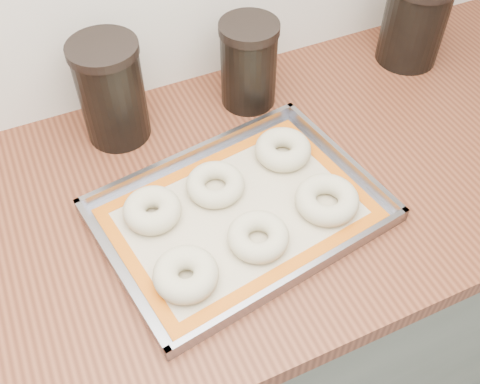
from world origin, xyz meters
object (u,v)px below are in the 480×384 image
bagel_back_mid (215,184)px  canister_mid (249,64)px  baking_tray (240,212)px  bagel_back_right (283,149)px  bagel_front_left (186,274)px  bagel_front_mid (258,237)px  canister_right (414,21)px  bagel_front_right (327,200)px  bagel_back_left (152,210)px  canister_left (111,92)px

bagel_back_mid → canister_mid: 0.27m
baking_tray → bagel_back_right: 0.16m
baking_tray → canister_mid: (0.14, 0.27, 0.08)m
bagel_front_left → bagel_back_mid: bagel_front_left is taller
bagel_front_mid → bagel_back_right: (0.13, 0.16, 0.00)m
canister_mid → canister_right: (0.38, -0.02, 0.00)m
canister_mid → bagel_back_right: bearing=-94.5°
bagel_front_mid → canister_mid: canister_mid is taller
bagel_front_right → baking_tray: bearing=161.2°
bagel_front_right → bagel_back_mid: (-0.16, 0.11, -0.00)m
bagel_back_left → bagel_front_right: bearing=-20.1°
bagel_front_right → canister_right: bearing=38.5°
canister_right → bagel_front_mid: bearing=-148.1°
bagel_back_right → canister_right: 0.43m
bagel_front_left → canister_left: canister_left is taller
bagel_front_right → bagel_back_left: bagel_back_left is taller
canister_right → canister_mid: bearing=177.7°
bagel_front_right → bagel_back_mid: bearing=144.7°
bagel_front_mid → bagel_back_mid: (-0.02, 0.13, -0.00)m
bagel_front_mid → canister_mid: (0.14, 0.34, 0.07)m
bagel_back_right → canister_mid: bearing=85.5°
canister_right → baking_tray: bearing=-153.9°
bagel_back_right → canister_right: (0.39, 0.17, 0.07)m
bagel_front_mid → bagel_back_right: 0.20m
bagel_front_mid → canister_right: 0.62m
bagel_front_left → bagel_back_left: bearing=92.3°
canister_left → canister_mid: (0.27, -0.01, -0.01)m
canister_right → bagel_front_right: bearing=-141.5°
baking_tray → bagel_back_left: bagel_back_left is taller
bagel_front_right → bagel_back_right: size_ratio=1.06×
baking_tray → bagel_back_mid: bagel_back_mid is taller
bagel_front_right → bagel_back_right: 0.14m
baking_tray → bagel_back_mid: (-0.02, 0.06, 0.01)m
canister_mid → canister_left: bearing=177.0°
baking_tray → bagel_back_right: bearing=35.1°
bagel_back_mid → bagel_front_mid: bearing=-82.0°
baking_tray → bagel_front_left: size_ratio=4.97×
bagel_front_left → canister_right: (0.65, 0.34, 0.07)m
bagel_front_mid → canister_left: 0.38m
bagel_back_right → bagel_front_mid: bearing=-128.7°
bagel_back_right → canister_left: canister_left is taller
bagel_front_mid → canister_left: canister_left is taller
canister_left → bagel_back_right: bearing=-37.3°
bagel_back_mid → canister_right: bearing=19.5°
bagel_front_left → bagel_front_right: (0.27, 0.04, -0.00)m
bagel_back_right → canister_right: bearing=22.7°
bagel_front_mid → bagel_back_right: size_ratio=0.97×
bagel_back_left → canister_mid: (0.28, 0.22, 0.07)m
bagel_back_left → baking_tray: bearing=-21.4°
bagel_back_left → bagel_back_mid: bearing=5.3°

